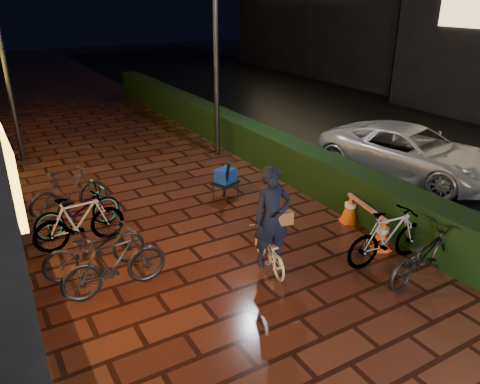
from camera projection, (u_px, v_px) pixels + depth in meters
ground at (300, 317)px, 7.11m from camera, size 80.00×80.00×0.00m
asphalt_road at (428, 143)px, 15.25m from camera, size 11.00×60.00×0.01m
hedge at (231, 131)px, 14.79m from camera, size 0.70×20.00×1.00m
van at (410, 152)px, 12.34m from camera, size 3.29×5.13×1.32m
lamp_post_hedge at (216, 52)px, 13.00m from camera, size 0.51×0.28×5.46m
lamp_post_sf at (6, 70)px, 12.69m from camera, size 0.45×0.22×4.74m
cyclist at (271, 233)px, 8.09m from camera, size 0.76×1.42×1.94m
traffic_barrier at (365, 220)px, 9.42m from camera, size 0.66×1.58×0.64m
cart_assembly at (226, 177)px, 10.94m from camera, size 0.71×0.76×1.08m
parked_bikes_storefront at (85, 224)px, 8.85m from camera, size 1.93×4.00×1.05m
parked_bikes_hedge at (406, 246)px, 8.11m from camera, size 1.94×1.45×1.05m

